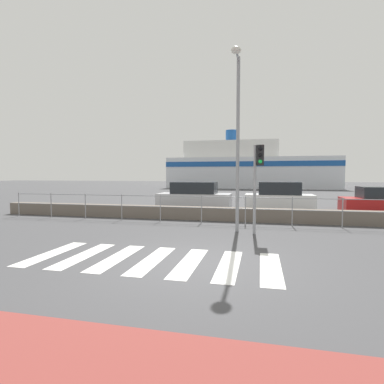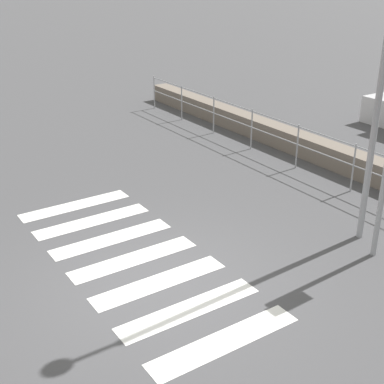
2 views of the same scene
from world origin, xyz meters
name	(u,v)px [view 2 (image 2 of 2)]	position (x,y,z in m)	size (l,w,h in m)	color
ground_plane	(162,284)	(0.00, 0.00, 0.00)	(160.00, 160.00, 0.00)	#424244
crosswalk	(134,259)	(-0.98, 0.00, 0.00)	(5.85, 2.40, 0.01)	silver
streetlamp	(378,36)	(0.69, 3.76, 3.76)	(0.32, 1.34, 6.04)	gray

